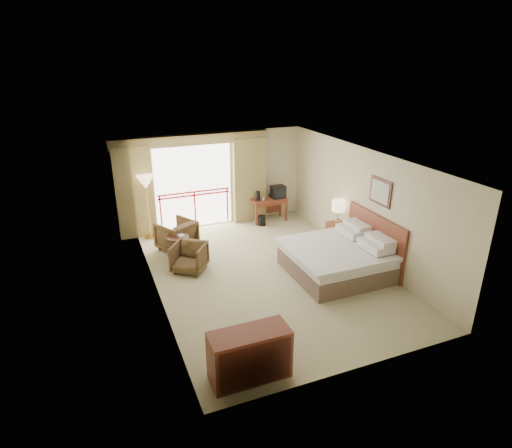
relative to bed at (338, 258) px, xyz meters
name	(u,v)px	position (x,y,z in m)	size (l,w,h in m)	color
floor	(268,273)	(-1.50, 0.60, -0.38)	(7.00, 7.00, 0.00)	#98926B
ceiling	(269,158)	(-1.50, 0.60, 2.32)	(7.00, 7.00, 0.00)	white
wall_back	(220,179)	(-1.50, 4.10, 0.97)	(5.00, 5.00, 0.00)	beige
wall_front	(362,297)	(-1.50, -2.90, 0.97)	(5.00, 5.00, 0.00)	beige
wall_left	(154,236)	(-4.00, 0.60, 0.97)	(7.00, 7.00, 0.00)	beige
wall_right	(363,205)	(1.00, 0.60, 0.97)	(7.00, 7.00, 0.00)	beige
balcony_door	(194,187)	(-2.30, 4.08, 0.82)	(2.40, 2.40, 0.00)	white
balcony_railing	(195,200)	(-2.30, 4.06, 0.44)	(2.09, 0.03, 1.02)	red
curtain_left	(135,193)	(-3.95, 3.95, 0.87)	(1.00, 0.26, 2.50)	olive
curtain_right	(249,180)	(-0.65, 3.95, 0.87)	(1.00, 0.26, 2.50)	olive
valance	(192,140)	(-2.30, 3.98, 2.17)	(4.40, 0.22, 0.28)	olive
hvac_vent	(262,141)	(-0.20, 4.07, 1.97)	(0.50, 0.04, 0.50)	silver
bed	(338,258)	(0.00, 0.00, 0.00)	(2.13, 2.06, 0.97)	brown
headboard	(374,241)	(0.96, 0.00, 0.27)	(0.06, 2.10, 1.30)	#5B261A
framed_art	(380,192)	(0.97, 0.00, 1.47)	(0.04, 0.72, 0.60)	black
nightstand	(338,235)	(0.78, 1.26, -0.06)	(0.45, 0.53, 0.64)	#5B261A
table_lamp	(339,206)	(0.78, 1.31, 0.74)	(0.35, 0.35, 0.61)	tan
phone	(340,225)	(0.73, 1.11, 0.30)	(0.17, 0.13, 0.08)	black
desk	(268,203)	(-0.14, 3.70, 0.17)	(1.07, 0.52, 0.70)	#5B261A
tv	(278,192)	(0.16, 3.65, 0.50)	(0.41, 0.33, 0.37)	black
coffee_maker	(258,196)	(-0.49, 3.65, 0.45)	(0.13, 0.13, 0.27)	black
cup	(263,199)	(-0.34, 3.60, 0.37)	(0.07, 0.07, 0.10)	white
wastebasket	(262,220)	(-0.47, 3.40, -0.23)	(0.23, 0.23, 0.29)	black
armchair_far	(177,249)	(-3.15, 2.68, -0.38)	(0.83, 0.86, 0.78)	#412D17
armchair_near	(190,270)	(-3.13, 1.40, -0.38)	(0.72, 0.74, 0.67)	#412D17
side_table	(178,244)	(-3.24, 2.10, 0.04)	(0.55, 0.55, 0.60)	black
book	(177,236)	(-3.24, 2.10, 0.23)	(0.17, 0.23, 0.02)	white
floor_lamp	(146,185)	(-3.67, 3.68, 1.15)	(0.45, 0.45, 1.77)	tan
dresser	(250,355)	(-3.12, -2.43, 0.04)	(1.25, 0.53, 0.83)	#5B261A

